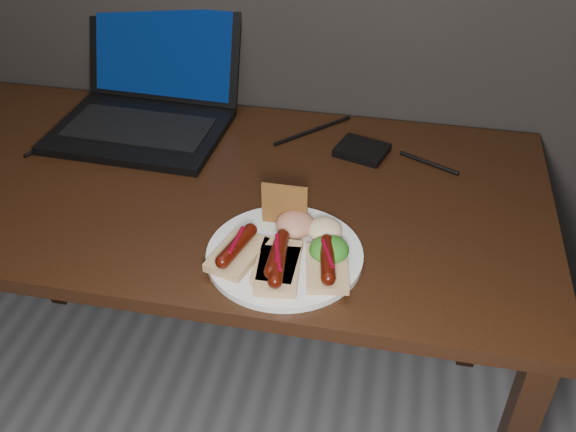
# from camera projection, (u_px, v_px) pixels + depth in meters

# --- Properties ---
(desk) EXTENTS (1.40, 0.70, 0.75)m
(desk) POSITION_uv_depth(u_px,v_px,m) (210.00, 217.00, 1.38)
(desk) COLOR black
(desk) RESTS_ON ground
(laptop) EXTENTS (0.40, 0.38, 0.25)m
(laptop) POSITION_uv_depth(u_px,v_px,m) (148.00, 103.00, 1.51)
(laptop) COLOR black
(laptop) RESTS_ON desk
(hard_drive) EXTENTS (0.13, 0.12, 0.02)m
(hard_drive) POSITION_uv_depth(u_px,v_px,m) (362.00, 150.00, 1.42)
(hard_drive) COLOR black
(hard_drive) RESTS_ON desk
(desk_cables) EXTENTS (0.94, 0.32, 0.01)m
(desk_cables) POSITION_uv_depth(u_px,v_px,m) (229.00, 143.00, 1.45)
(desk_cables) COLOR black
(desk_cables) RESTS_ON desk
(plate) EXTENTS (0.36, 0.36, 0.01)m
(plate) POSITION_uv_depth(u_px,v_px,m) (285.00, 255.00, 1.14)
(plate) COLOR silver
(plate) RESTS_ON desk
(bread_sausage_left) EXTENTS (0.10, 0.13, 0.04)m
(bread_sausage_left) POSITION_uv_depth(u_px,v_px,m) (237.00, 251.00, 1.11)
(bread_sausage_left) COLOR tan
(bread_sausage_left) RESTS_ON plate
(bread_sausage_center) EXTENTS (0.07, 0.12, 0.04)m
(bread_sausage_center) POSITION_uv_depth(u_px,v_px,m) (277.00, 259.00, 1.10)
(bread_sausage_center) COLOR tan
(bread_sausage_center) RESTS_ON plate
(bread_sausage_right) EXTENTS (0.09, 0.13, 0.04)m
(bread_sausage_right) POSITION_uv_depth(u_px,v_px,m) (327.00, 264.00, 1.09)
(bread_sausage_right) COLOR tan
(bread_sausage_right) RESTS_ON plate
(bread_sausage_extra) EXTENTS (0.08, 0.12, 0.04)m
(bread_sausage_extra) POSITION_uv_depth(u_px,v_px,m) (278.00, 267.00, 1.08)
(bread_sausage_extra) COLOR tan
(bread_sausage_extra) RESTS_ON plate
(crispbread) EXTENTS (0.09, 0.01, 0.08)m
(crispbread) POSITION_uv_depth(u_px,v_px,m) (285.00, 205.00, 1.18)
(crispbread) COLOR #965529
(crispbread) RESTS_ON plate
(salad_greens) EXTENTS (0.07, 0.07, 0.04)m
(salad_greens) POSITION_uv_depth(u_px,v_px,m) (329.00, 250.00, 1.11)
(salad_greens) COLOR #195F13
(salad_greens) RESTS_ON plate
(salsa_mound) EXTENTS (0.07, 0.07, 0.04)m
(salsa_mound) POSITION_uv_depth(u_px,v_px,m) (295.00, 224.00, 1.17)
(salsa_mound) COLOR #A51710
(salsa_mound) RESTS_ON plate
(coleslaw_mound) EXTENTS (0.06, 0.06, 0.04)m
(coleslaw_mound) POSITION_uv_depth(u_px,v_px,m) (324.00, 230.00, 1.16)
(coleslaw_mound) COLOR beige
(coleslaw_mound) RESTS_ON plate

